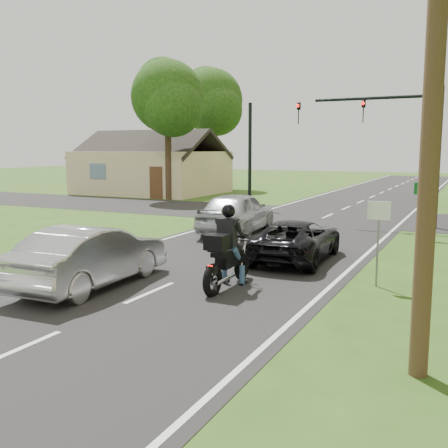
% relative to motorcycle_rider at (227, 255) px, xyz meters
% --- Properties ---
extents(ground, '(140.00, 140.00, 0.00)m').
position_rel_motorcycle_rider_xyz_m(ground, '(-1.44, -1.20, -0.82)').
color(ground, '#2D4D15').
rests_on(ground, ground).
extents(road, '(8.00, 100.00, 0.01)m').
position_rel_motorcycle_rider_xyz_m(road, '(-1.44, 8.80, -0.82)').
color(road, black).
rests_on(road, ground).
extents(cross_road, '(60.00, 7.00, 0.01)m').
position_rel_motorcycle_rider_xyz_m(cross_road, '(-1.44, 14.80, -0.82)').
color(cross_road, black).
rests_on(cross_road, ground).
extents(motorcycle_rider, '(0.69, 2.43, 2.10)m').
position_rel_motorcycle_rider_xyz_m(motorcycle_rider, '(0.00, 0.00, 0.00)').
color(motorcycle_rider, black).
rests_on(motorcycle_rider, ground).
extents(dark_suv, '(2.25, 4.55, 1.24)m').
position_rel_motorcycle_rider_xyz_m(dark_suv, '(0.47, 3.87, -0.19)').
color(dark_suv, black).
rests_on(dark_suv, road).
extents(silver_sedan, '(1.80, 4.67, 1.52)m').
position_rel_motorcycle_rider_xyz_m(silver_sedan, '(-3.07, -1.31, -0.05)').
color(silver_sedan, '#BBBCC0').
rests_on(silver_sedan, road).
extents(silver_suv, '(2.38, 5.09, 1.68)m').
position_rel_motorcycle_rider_xyz_m(silver_suv, '(-3.32, 7.83, 0.03)').
color(silver_suv, '#AEB2B7').
rests_on(silver_suv, road).
extents(traffic_signal, '(6.38, 0.44, 6.00)m').
position_rel_motorcycle_rider_xyz_m(traffic_signal, '(1.90, 12.79, 3.31)').
color(traffic_signal, black).
rests_on(traffic_signal, ground).
extents(signal_pole_far, '(0.20, 0.20, 6.00)m').
position_rel_motorcycle_rider_xyz_m(signal_pole_far, '(-6.64, 16.80, 2.18)').
color(signal_pole_far, black).
rests_on(signal_pole_far, ground).
extents(utility_pole_near, '(1.60, 0.28, 10.00)m').
position_rel_motorcycle_rider_xyz_m(utility_pole_near, '(4.76, -3.20, 4.26)').
color(utility_pole_near, brown).
rests_on(utility_pole_near, ground).
extents(sign_white, '(0.55, 0.07, 2.12)m').
position_rel_motorcycle_rider_xyz_m(sign_white, '(3.26, 1.78, 0.77)').
color(sign_white, slate).
rests_on(sign_white, ground).
extents(sign_green, '(0.55, 0.07, 2.12)m').
position_rel_motorcycle_rider_xyz_m(sign_green, '(3.46, 9.78, 0.77)').
color(sign_green, slate).
rests_on(sign_green, ground).
extents(tree_left_near, '(5.12, 4.96, 9.22)m').
position_rel_motorcycle_rider_xyz_m(tree_left_near, '(-13.17, 18.58, 5.71)').
color(tree_left_near, '#332316').
rests_on(tree_left_near, ground).
extents(tree_left_far, '(5.76, 5.58, 10.14)m').
position_rel_motorcycle_rider_xyz_m(tree_left_far, '(-15.13, 28.55, 6.31)').
color(tree_left_far, '#332316').
rests_on(tree_left_far, ground).
extents(house, '(10.20, 8.00, 4.84)m').
position_rel_motorcycle_rider_xyz_m(house, '(-17.44, 22.80, 0.95)').
color(house, '#C6B689').
rests_on(house, ground).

